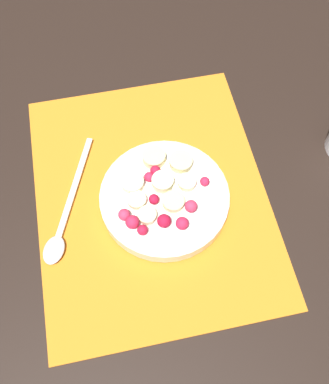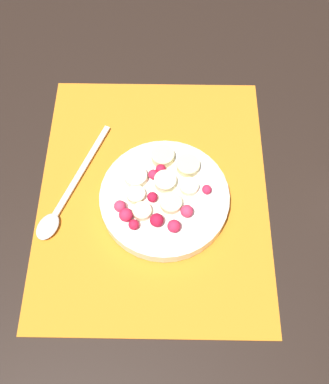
# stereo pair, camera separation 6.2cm
# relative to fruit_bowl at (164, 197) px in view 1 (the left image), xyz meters

# --- Properties ---
(ground_plane) EXTENTS (3.00, 3.00, 0.00)m
(ground_plane) POSITION_rel_fruit_bowl_xyz_m (0.02, 0.02, -0.02)
(ground_plane) COLOR black
(placemat) EXTENTS (0.43, 0.35, 0.01)m
(placemat) POSITION_rel_fruit_bowl_xyz_m (0.02, 0.02, -0.02)
(placemat) COLOR orange
(placemat) RESTS_ON ground_plane
(fruit_bowl) EXTENTS (0.19, 0.19, 0.05)m
(fruit_bowl) POSITION_rel_fruit_bowl_xyz_m (0.00, 0.00, 0.00)
(fruit_bowl) COLOR silver
(fruit_bowl) RESTS_ON placemat
(spoon) EXTENTS (0.21, 0.10, 0.01)m
(spoon) POSITION_rel_fruit_bowl_xyz_m (-0.01, 0.16, -0.01)
(spoon) COLOR silver
(spoon) RESTS_ON placemat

